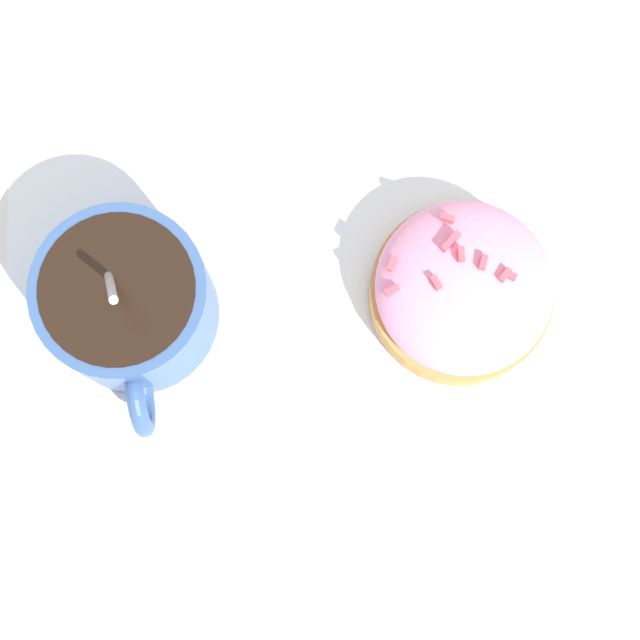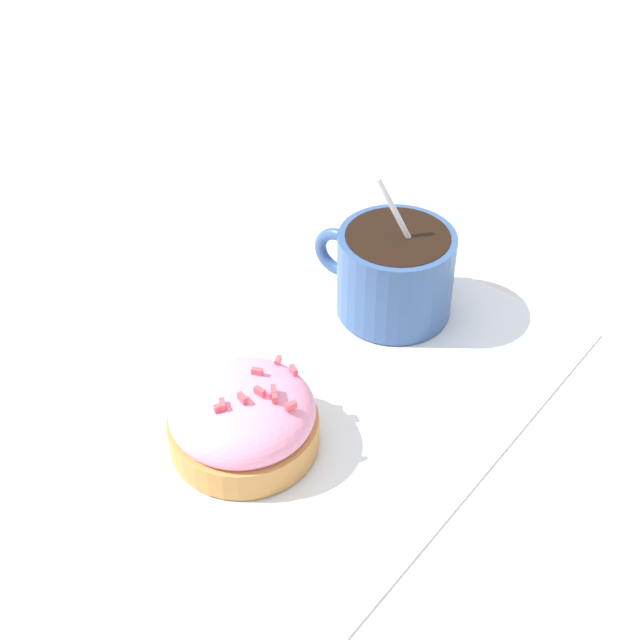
% 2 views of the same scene
% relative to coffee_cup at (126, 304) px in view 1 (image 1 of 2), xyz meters
% --- Properties ---
extents(ground_plane, '(3.00, 3.00, 0.00)m').
position_rel_coffee_cup_xyz_m(ground_plane, '(-0.08, 0.01, -0.04)').
color(ground_plane, silver).
extents(paper_napkin, '(0.33, 0.30, 0.00)m').
position_rel_coffee_cup_xyz_m(paper_napkin, '(-0.08, 0.01, -0.04)').
color(paper_napkin, white).
rests_on(paper_napkin, ground_plane).
extents(coffee_cup, '(0.08, 0.11, 0.11)m').
position_rel_coffee_cup_xyz_m(coffee_cup, '(0.00, 0.00, 0.00)').
color(coffee_cup, '#335184').
rests_on(coffee_cup, paper_napkin).
extents(frosted_pastry, '(0.09, 0.09, 0.05)m').
position_rel_coffee_cup_xyz_m(frosted_pastry, '(-0.17, 0.00, -0.01)').
color(frosted_pastry, '#C18442').
rests_on(frosted_pastry, paper_napkin).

